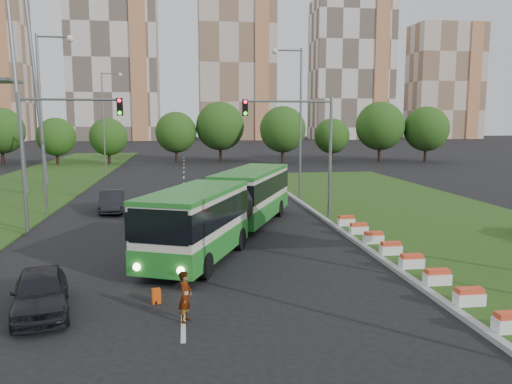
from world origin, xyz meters
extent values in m
plane|color=black|center=(0.00, 0.00, 0.00)|extent=(360.00, 360.00, 0.00)
cube|color=#294D16|center=(13.00, 8.00, 0.07)|extent=(14.00, 60.00, 0.15)
cube|color=#9C9C9C|center=(6.05, 8.00, 0.09)|extent=(0.30, 60.00, 0.18)
cube|color=#294D16|center=(-18.00, 25.00, 0.05)|extent=(12.00, 110.00, 0.10)
cylinder|color=slate|center=(6.40, 10.00, 4.00)|extent=(0.20, 0.20, 8.00)
cylinder|color=slate|center=(3.65, 10.00, 7.60)|extent=(5.50, 0.14, 0.14)
cube|color=black|center=(0.90, 10.00, 7.20)|extent=(0.32, 0.32, 1.00)
cylinder|color=slate|center=(-12.00, 9.00, 4.00)|extent=(0.20, 0.20, 8.00)
cylinder|color=slate|center=(-9.25, 9.00, 7.60)|extent=(5.50, 0.14, 0.14)
cube|color=black|center=(-6.50, 9.00, 7.20)|extent=(0.32, 0.32, 1.00)
cube|color=beige|center=(-25.00, 150.00, 26.00)|extent=(28.00, 15.00, 52.00)
cube|color=beige|center=(15.00, 150.00, 25.00)|extent=(25.00, 15.00, 50.00)
cube|color=beige|center=(55.00, 150.00, 23.50)|extent=(27.00, 15.00, 47.00)
cube|color=beige|center=(90.00, 150.00, 20.00)|extent=(24.00, 14.00, 40.00)
cube|color=beige|center=(-0.73, 0.82, 1.88)|extent=(2.68, 7.41, 2.90)
cube|color=beige|center=(-0.73, 10.33, 1.88)|extent=(2.68, 9.02, 2.90)
cylinder|color=black|center=(-0.73, 5.17, 1.83)|extent=(2.68, 1.34, 2.68)
cube|color=#227726|center=(-0.73, 0.82, 0.91)|extent=(2.77, 7.46, 1.02)
cube|color=#227726|center=(-0.73, 10.33, 0.91)|extent=(2.77, 9.07, 1.02)
cube|color=black|center=(-0.73, 0.82, 2.36)|extent=(2.77, 7.46, 1.13)
cube|color=black|center=(-0.73, 10.33, 2.36)|extent=(2.77, 9.07, 1.13)
imported|color=black|center=(-7.71, -4.10, 0.74)|extent=(2.71, 4.64, 1.48)
imported|color=black|center=(-8.03, 14.96, 0.76)|extent=(2.04, 4.74, 1.52)
imported|color=gray|center=(-2.92, -5.51, 0.83)|extent=(0.58, 0.71, 1.67)
cube|color=#DD480B|center=(-3.95, -3.70, 0.26)|extent=(0.30, 0.26, 0.52)
cylinder|color=black|center=(-3.95, -3.83, 0.06)|extent=(0.03, 0.12, 0.12)
camera|label=1|loc=(-2.85, -20.96, 6.41)|focal=35.00mm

